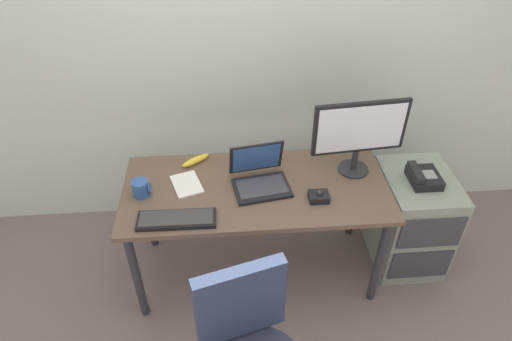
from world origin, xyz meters
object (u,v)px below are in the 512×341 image
object	(u,v)px
desk_phone	(423,177)
keyboard	(177,219)
laptop	(260,177)
trackball_mouse	(319,196)
cell_phone	(243,163)
coffee_mug	(141,188)
paper_notepad	(187,184)
monitor_main	(360,132)
file_cabinet	(410,219)
banana	(196,160)

from	to	relation	value
desk_phone	keyboard	size ratio (longest dim) A/B	0.49
laptop	trackball_mouse	xyz separation A→B (m)	(0.31, -0.16, -0.03)
laptop	cell_phone	distance (m)	0.22
coffee_mug	desk_phone	bearing A→B (deg)	1.73
paper_notepad	cell_phone	distance (m)	0.38
monitor_main	desk_phone	bearing A→B (deg)	-10.78
desk_phone	monitor_main	world-z (taller)	monitor_main
file_cabinet	banana	bearing A→B (deg)	171.46
keyboard	trackball_mouse	size ratio (longest dim) A/B	3.75
keyboard	paper_notepad	size ratio (longest dim) A/B	1.98
desk_phone	laptop	distance (m)	0.98
file_cabinet	monitor_main	distance (m)	0.78
keyboard	trackball_mouse	distance (m)	0.78
trackball_mouse	banana	size ratio (longest dim) A/B	0.58
desk_phone	trackball_mouse	distance (m)	0.68
monitor_main	trackball_mouse	xyz separation A→B (m)	(-0.25, -0.24, -0.25)
paper_notepad	desk_phone	bearing A→B (deg)	-0.62
monitor_main	banana	xyz separation A→B (m)	(-0.94, 0.14, -0.25)
paper_notepad	coffee_mug	bearing A→B (deg)	-165.19
paper_notepad	file_cabinet	bearing A→B (deg)	0.05
desk_phone	banana	xyz separation A→B (m)	(-1.34, 0.22, 0.04)
desk_phone	paper_notepad	xyz separation A→B (m)	(-1.39, 0.02, 0.02)
coffee_mug	laptop	bearing A→B (deg)	3.68
file_cabinet	laptop	bearing A→B (deg)	-178.64
cell_phone	monitor_main	bearing A→B (deg)	-31.54
coffee_mug	paper_notepad	size ratio (longest dim) A/B	0.48
keyboard	banana	bearing A→B (deg)	80.13
monitor_main	cell_phone	world-z (taller)	monitor_main
cell_phone	file_cabinet	bearing A→B (deg)	-30.85
file_cabinet	keyboard	xyz separation A→B (m)	(-1.44, -0.29, 0.40)
file_cabinet	monitor_main	world-z (taller)	monitor_main
keyboard	cell_phone	distance (m)	0.60
trackball_mouse	paper_notepad	bearing A→B (deg)	166.23
coffee_mug	banana	bearing A→B (deg)	42.85
laptop	banana	bearing A→B (deg)	148.68
laptop	cell_phone	bearing A→B (deg)	112.47
desk_phone	banana	distance (m)	1.36
keyboard	banana	size ratio (longest dim) A/B	2.17
coffee_mug	banana	size ratio (longest dim) A/B	0.53
coffee_mug	cell_phone	size ratio (longest dim) A/B	0.71
keyboard	cell_phone	size ratio (longest dim) A/B	2.90
file_cabinet	paper_notepad	xyz separation A→B (m)	(-1.40, -0.00, 0.39)
file_cabinet	desk_phone	bearing A→B (deg)	-116.78
desk_phone	keyboard	distance (m)	1.46
keyboard	trackball_mouse	world-z (taller)	trackball_mouse
desk_phone	laptop	xyz separation A→B (m)	(-0.97, -0.01, 0.07)
monitor_main	laptop	xyz separation A→B (m)	(-0.57, -0.08, -0.22)
desk_phone	coffee_mug	world-z (taller)	coffee_mug
desk_phone	coffee_mug	xyz separation A→B (m)	(-1.63, -0.05, 0.06)
trackball_mouse	file_cabinet	bearing A→B (deg)	15.09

